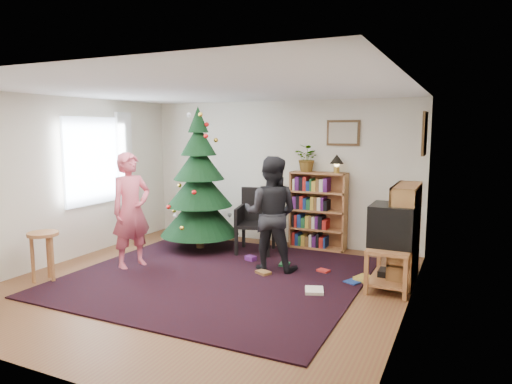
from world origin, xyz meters
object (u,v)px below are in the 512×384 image
at_px(person_standing, 131,211).
at_px(tv_stand, 391,262).
at_px(picture_back, 343,133).
at_px(potted_plant, 308,158).
at_px(picture_right, 425,134).
at_px(bookshelf_back, 318,210).
at_px(crt_tv, 393,225).
at_px(armchair, 258,218).
at_px(christmas_tree, 199,191).
at_px(stool, 44,243).
at_px(table_lamp, 337,160).
at_px(bookshelf_right, 405,233).
at_px(person_by_chair, 271,214).

bearing_deg(person_standing, tv_stand, -58.67).
relative_size(picture_back, potted_plant, 1.21).
bearing_deg(picture_right, potted_plant, 162.62).
xyz_separation_m(bookshelf_back, potted_plant, (-0.20, 0.00, 0.86)).
bearing_deg(crt_tv, armchair, 159.97).
bearing_deg(christmas_tree, picture_back, 25.46).
xyz_separation_m(bookshelf_back, crt_tv, (1.43, -1.44, 0.15)).
bearing_deg(person_standing, stool, 166.60).
height_order(potted_plant, table_lamp, potted_plant).
height_order(crt_tv, person_standing, person_standing).
relative_size(picture_right, crt_tv, 1.01).
distance_m(bookshelf_back, bookshelf_right, 1.95).
relative_size(christmas_tree, table_lamp, 7.83).
bearing_deg(picture_back, stool, -133.57).
distance_m(stool, person_by_chair, 3.08).
relative_size(armchair, person_standing, 0.62).
bearing_deg(picture_right, bookshelf_right, -102.94).
distance_m(bookshelf_back, table_lamp, 0.89).
bearing_deg(stool, potted_plant, 50.82).
xyz_separation_m(picture_back, table_lamp, (-0.06, -0.14, -0.44)).
distance_m(potted_plant, table_lamp, 0.50).
distance_m(picture_right, bookshelf_right, 1.42).
distance_m(christmas_tree, crt_tv, 3.27).
bearing_deg(picture_right, person_by_chair, -155.99).
xyz_separation_m(picture_right, tv_stand, (-0.26, -0.85, -1.62)).
distance_m(picture_back, person_standing, 3.58).
bearing_deg(armchair, picture_back, 18.94).
distance_m(armchair, stool, 3.22).
bearing_deg(potted_plant, armchair, -135.44).
height_order(bookshelf_back, person_by_chair, person_by_chair).
distance_m(person_by_chair, potted_plant, 1.62).
xyz_separation_m(picture_right, person_by_chair, (-1.93, -0.86, -1.13)).
distance_m(bookshelf_right, tv_stand, 0.44).
distance_m(picture_right, person_by_chair, 2.40).
bearing_deg(picture_right, bookshelf_back, 160.70).
bearing_deg(bookshelf_back, christmas_tree, -153.60).
relative_size(bookshelf_right, potted_plant, 2.85).
xyz_separation_m(crt_tv, potted_plant, (-1.63, 1.44, 0.72)).
bearing_deg(bookshelf_back, potted_plant, 180.00).
relative_size(person_standing, potted_plant, 3.69).
xyz_separation_m(bookshelf_back, stool, (-2.78, -3.17, -0.15)).
bearing_deg(table_lamp, bookshelf_back, 180.00).
bearing_deg(bookshelf_back, person_by_chair, -99.67).
xyz_separation_m(picture_right, stool, (-4.47, -2.58, -1.44)).
bearing_deg(tv_stand, crt_tv, 180.00).
relative_size(stool, potted_plant, 1.46).
bearing_deg(bookshelf_right, person_by_chair, 98.65).
relative_size(picture_right, person_standing, 0.36).
height_order(christmas_tree, potted_plant, christmas_tree).
xyz_separation_m(bookshelf_back, table_lamp, (0.30, 0.00, 0.84)).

